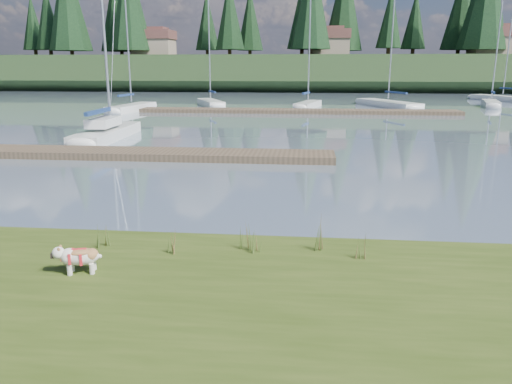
# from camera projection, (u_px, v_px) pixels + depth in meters

# --- Properties ---
(ground) EXTENTS (200.00, 200.00, 0.00)m
(ground) POSITION_uv_depth(u_px,v_px,m) (273.00, 113.00, 41.12)
(ground) COLOR gray
(ground) RESTS_ON ground
(bank) EXTENTS (60.00, 9.00, 0.35)m
(bank) POSITION_uv_depth(u_px,v_px,m) (79.00, 359.00, 6.38)
(bank) COLOR #374716
(bank) RESTS_ON ground
(ridge) EXTENTS (200.00, 20.00, 5.00)m
(ridge) POSITION_uv_depth(u_px,v_px,m) (291.00, 73.00, 81.95)
(ridge) COLOR #1E3117
(ridge) RESTS_ON ground
(bulldog) EXTENTS (0.82, 0.45, 0.48)m
(bulldog) POSITION_uv_depth(u_px,v_px,m) (79.00, 256.00, 8.53)
(bulldog) COLOR silver
(bulldog) RESTS_ON bank
(sailboat_main) EXTENTS (1.82, 7.90, 11.40)m
(sailboat_main) POSITION_uv_depth(u_px,v_px,m) (111.00, 130.00, 26.91)
(sailboat_main) COLOR silver
(sailboat_main) RESTS_ON ground
(dock_near) EXTENTS (16.00, 2.00, 0.30)m
(dock_near) POSITION_uv_depth(u_px,v_px,m) (145.00, 154.00, 21.23)
(dock_near) COLOR #4C3D2C
(dock_near) RESTS_ON ground
(dock_far) EXTENTS (26.00, 2.20, 0.30)m
(dock_far) POSITION_uv_depth(u_px,v_px,m) (297.00, 111.00, 40.89)
(dock_far) COLOR #4C3D2C
(dock_far) RESTS_ON ground
(sailboat_bg_0) EXTENTS (2.50, 7.62, 10.91)m
(sailboat_bg_0) POSITION_uv_depth(u_px,v_px,m) (135.00, 107.00, 43.15)
(sailboat_bg_0) COLOR silver
(sailboat_bg_0) RESTS_ON ground
(sailboat_bg_1) EXTENTS (4.10, 7.20, 10.85)m
(sailboat_bg_1) POSITION_uv_depth(u_px,v_px,m) (209.00, 102.00, 48.27)
(sailboat_bg_1) COLOR silver
(sailboat_bg_1) RESTS_ON ground
(sailboat_bg_2) EXTENTS (2.77, 6.55, 9.84)m
(sailboat_bg_2) POSITION_uv_depth(u_px,v_px,m) (309.00, 104.00, 45.94)
(sailboat_bg_2) COLOR silver
(sailboat_bg_2) RESTS_ON ground
(sailboat_bg_3) EXTENTS (5.67, 9.47, 13.86)m
(sailboat_bg_3) POSITION_uv_depth(u_px,v_px,m) (383.00, 103.00, 47.47)
(sailboat_bg_3) COLOR silver
(sailboat_bg_3) RESTS_ON ground
(sailboat_bg_4) EXTENTS (2.69, 6.42, 9.49)m
(sailboat_bg_4) POSITION_uv_depth(u_px,v_px,m) (490.00, 103.00, 47.39)
(sailboat_bg_4) COLOR silver
(sailboat_bg_4) RESTS_ON ground
(sailboat_bg_5) EXTENTS (5.45, 8.31, 12.11)m
(sailboat_bg_5) POSITION_uv_depth(u_px,v_px,m) (497.00, 98.00, 54.83)
(sailboat_bg_5) COLOR silver
(sailboat_bg_5) RESTS_ON ground
(weed_0) EXTENTS (0.17, 0.14, 0.50)m
(weed_0) POSITION_uv_depth(u_px,v_px,m) (171.00, 243.00, 9.42)
(weed_0) COLOR #475B23
(weed_0) RESTS_ON bank
(weed_1) EXTENTS (0.17, 0.14, 0.59)m
(weed_1) POSITION_uv_depth(u_px,v_px,m) (246.00, 237.00, 9.64)
(weed_1) COLOR #475B23
(weed_1) RESTS_ON bank
(weed_2) EXTENTS (0.17, 0.14, 0.72)m
(weed_2) POSITION_uv_depth(u_px,v_px,m) (319.00, 236.00, 9.54)
(weed_2) COLOR #475B23
(weed_2) RESTS_ON bank
(weed_3) EXTENTS (0.17, 0.14, 0.46)m
(weed_3) POSITION_uv_depth(u_px,v_px,m) (103.00, 238.00, 9.77)
(weed_3) COLOR #475B23
(weed_3) RESTS_ON bank
(weed_4) EXTENTS (0.17, 0.14, 0.49)m
(weed_4) POSITION_uv_depth(u_px,v_px,m) (257.00, 241.00, 9.52)
(weed_4) COLOR #475B23
(weed_4) RESTS_ON bank
(weed_5) EXTENTS (0.17, 0.14, 0.50)m
(weed_5) POSITION_uv_depth(u_px,v_px,m) (360.00, 248.00, 9.19)
(weed_5) COLOR #475B23
(weed_5) RESTS_ON bank
(mud_lip) EXTENTS (60.00, 0.50, 0.14)m
(mud_lip) POSITION_uv_depth(u_px,v_px,m) (171.00, 246.00, 10.64)
(mud_lip) COLOR #33281C
(mud_lip) RESTS_ON ground
(conifer_1) EXTENTS (4.40, 4.40, 11.30)m
(conifer_1) POSITION_uv_depth(u_px,v_px,m) (48.00, 18.00, 81.79)
(conifer_1) COLOR #382619
(conifer_1) RESTS_ON ridge
(conifer_2) EXTENTS (6.60, 6.60, 16.05)m
(conifer_2) POSITION_uv_depth(u_px,v_px,m) (129.00, 0.00, 76.86)
(conifer_2) COLOR #382619
(conifer_2) RESTS_ON ridge
(conifer_3) EXTENTS (4.84, 4.84, 12.25)m
(conifer_3) POSITION_uv_depth(u_px,v_px,m) (229.00, 14.00, 79.69)
(conifer_3) COLOR #382619
(conifer_3) RESTS_ON ridge
(conifer_5) EXTENTS (3.96, 3.96, 10.35)m
(conifer_5) POSITION_uv_depth(u_px,v_px,m) (390.00, 17.00, 75.52)
(conifer_5) COLOR #382619
(conifer_5) RESTS_ON ridge
(house_0) EXTENTS (6.30, 5.30, 4.65)m
(house_0) POSITION_uv_depth(u_px,v_px,m) (154.00, 43.00, 80.04)
(house_0) COLOR gray
(house_0) RESTS_ON ridge
(house_1) EXTENTS (6.30, 5.30, 4.65)m
(house_1) POSITION_uv_depth(u_px,v_px,m) (329.00, 42.00, 78.24)
(house_1) COLOR gray
(house_1) RESTS_ON ridge
(house_2) EXTENTS (6.30, 5.30, 4.65)m
(house_2) POSITION_uv_depth(u_px,v_px,m) (493.00, 41.00, 73.95)
(house_2) COLOR gray
(house_2) RESTS_ON ridge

